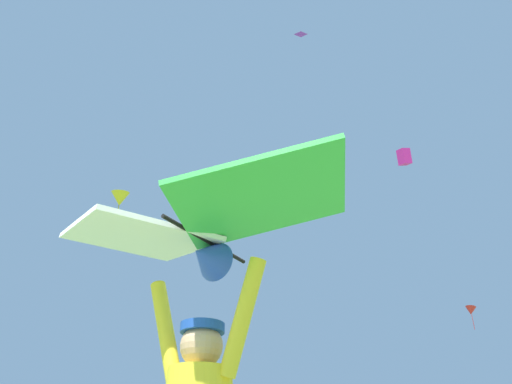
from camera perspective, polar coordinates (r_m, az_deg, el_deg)
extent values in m
sphere|color=tan|center=(2.94, -5.91, -16.24)|extent=(0.23, 0.23, 0.23)
cylinder|color=#1E47AD|center=(2.96, -5.81, -14.45)|extent=(0.31, 0.31, 0.05)
cylinder|color=yellow|center=(2.81, -1.41, -13.26)|extent=(0.29, 0.17, 0.62)
cylinder|color=yellow|center=(3.13, -9.73, -14.59)|extent=(0.29, 0.17, 0.62)
cylinder|color=black|center=(3.14, -5.33, -5.28)|extent=(0.27, 0.74, 0.02)
cube|color=green|center=(2.85, 0.64, -0.65)|extent=(0.99, 0.87, 0.22)
cube|color=white|center=(3.38, -12.65, -4.78)|extent=(1.19, 1.18, 0.22)
cone|color=blue|center=(3.10, -5.42, -6.96)|extent=(0.29, 0.27, 0.24)
cone|color=red|center=(37.12, 1.42, 1.70)|extent=(1.87, 1.69, 1.40)
cylinder|color=maroon|center=(36.40, 1.45, -0.20)|extent=(0.06, 0.06, 1.84)
cube|color=purple|center=(26.27, 1.26, 1.10)|extent=(0.75, 0.55, 0.83)
cone|color=red|center=(35.94, 22.21, -11.78)|extent=(0.73, 0.65, 0.60)
cylinder|color=maroon|center=(35.75, 22.43, -12.86)|extent=(0.03, 0.03, 0.93)
cone|color=yellow|center=(21.56, -14.51, -0.73)|extent=(1.05, 1.10, 0.74)
cylinder|color=#A4921C|center=(21.20, -14.78, -2.62)|extent=(0.03, 0.03, 1.04)
cube|color=#DB2393|center=(23.19, 15.73, 3.68)|extent=(0.60, 0.77, 0.83)
pyramid|color=purple|center=(25.87, 4.87, 16.69)|extent=(0.55, 0.55, 0.25)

